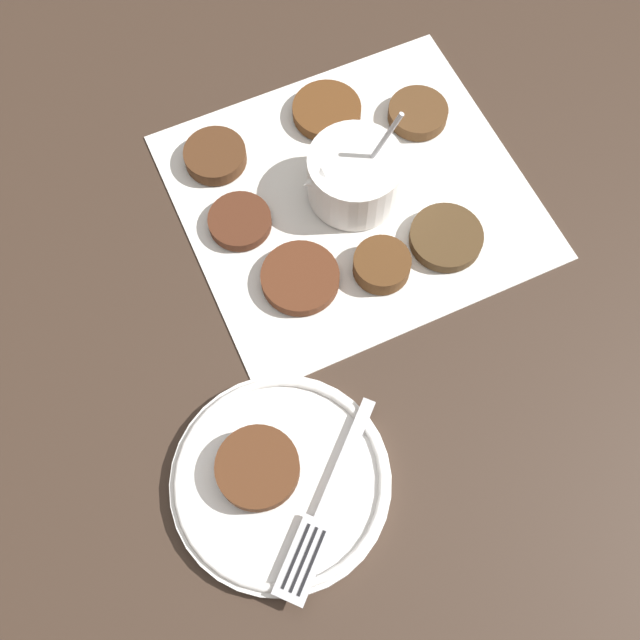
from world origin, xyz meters
The scene contains 13 objects.
ground_plane centered at (0.00, 0.00, 0.00)m, with size 4.00×4.00×0.00m, color #38281E.
napkin centered at (-0.01, -0.03, 0.00)m, with size 0.36×0.33×0.00m.
sauce_bowl centered at (-0.01, -0.03, 0.03)m, with size 0.11×0.10×0.12m.
fritter_0 centered at (-0.03, -0.13, 0.01)m, with size 0.08×0.08×0.01m.
fritter_1 centered at (0.11, -0.04, 0.01)m, with size 0.07×0.07×0.01m.
fritter_2 centered at (-0.07, 0.06, 0.01)m, with size 0.08×0.08×0.01m.
fritter_3 centered at (-0.12, -0.09, 0.01)m, with size 0.07×0.07×0.02m.
fritter_4 centered at (0.00, 0.07, 0.01)m, with size 0.06×0.06×0.02m.
fritter_5 centered at (0.10, -0.13, 0.01)m, with size 0.07×0.07×0.02m.
fritter_6 centered at (0.08, 0.04, 0.01)m, with size 0.08×0.08×0.01m.
serving_plate centered at (0.18, 0.22, 0.01)m, with size 0.20×0.20×0.02m.
fritter_on_plate centered at (0.19, 0.20, 0.03)m, with size 0.07×0.07×0.02m.
fork centered at (0.16, 0.26, 0.02)m, with size 0.15×0.14×0.00m.
Camera 1 is at (0.20, 0.35, 0.68)m, focal length 42.00 mm.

